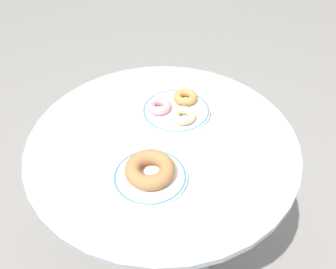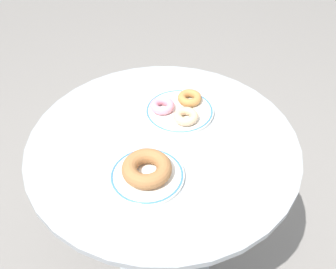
# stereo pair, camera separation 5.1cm
# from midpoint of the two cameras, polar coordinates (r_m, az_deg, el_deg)

# --- Properties ---
(cafe_table) EXTENTS (0.75, 0.75, 0.75)m
(cafe_table) POSITION_cam_midpoint_polar(r_m,az_deg,el_deg) (1.22, -1.93, -8.22)
(cafe_table) COLOR #999EA3
(cafe_table) RESTS_ON ground
(plate_left) EXTENTS (0.19, 0.19, 0.01)m
(plate_left) POSITION_cam_midpoint_polar(r_m,az_deg,el_deg) (0.97, -4.15, -6.24)
(plate_left) COLOR white
(plate_left) RESTS_ON cafe_table
(plate_right) EXTENTS (0.20, 0.20, 0.01)m
(plate_right) POSITION_cam_midpoint_polar(r_m,az_deg,el_deg) (1.15, -0.06, 3.50)
(plate_right) COLOR white
(plate_right) RESTS_ON cafe_table
(donut_cinnamon) EXTENTS (0.16, 0.16, 0.04)m
(donut_cinnamon) POSITION_cam_midpoint_polar(r_m,az_deg,el_deg) (0.95, -4.23, -5.18)
(donut_cinnamon) COLOR #A36B3D
(donut_cinnamon) RESTS_ON plate_left
(donut_old_fashioned) EXTENTS (0.08, 0.08, 0.02)m
(donut_old_fashioned) POSITION_cam_midpoint_polar(r_m,az_deg,el_deg) (1.18, 1.31, 5.49)
(donut_old_fashioned) COLOR #BC7F42
(donut_old_fashioned) RESTS_ON plate_right
(donut_pink_frosted) EXTENTS (0.08, 0.08, 0.02)m
(donut_pink_frosted) POSITION_cam_midpoint_polar(r_m,az_deg,el_deg) (1.14, -2.64, 4.18)
(donut_pink_frosted) COLOR pink
(donut_pink_frosted) RESTS_ON plate_right
(donut_glazed) EXTENTS (0.10, 0.10, 0.02)m
(donut_glazed) POSITION_cam_midpoint_polar(r_m,az_deg,el_deg) (1.11, 1.13, 2.69)
(donut_glazed) COLOR #E0B789
(donut_glazed) RESTS_ON plate_right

